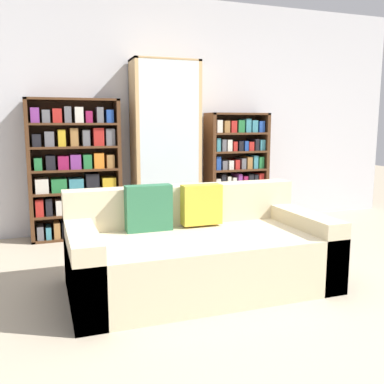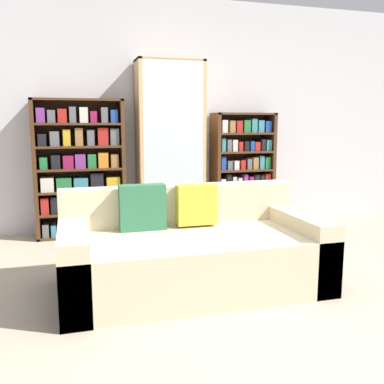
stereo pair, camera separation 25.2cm
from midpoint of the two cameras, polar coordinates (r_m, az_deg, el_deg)
The scene contains 7 objects.
ground_plane at distance 3.06m, azimuth 9.84°, elevation -15.23°, with size 16.00×16.00×0.00m, color tan.
wall_back at distance 5.23m, azimuth -4.14°, elevation 10.18°, with size 6.19×0.06×2.70m.
couch at distance 3.34m, azimuth -1.39°, elevation -8.00°, with size 1.96×1.00×0.78m.
bookshelf_left at distance 4.87m, azimuth -16.72°, elevation 2.61°, with size 0.97×0.32×1.51m.
display_cabinet at distance 4.98m, azimuth -5.02°, elevation 5.85°, with size 0.76×0.36×1.96m.
bookshelf_right at distance 5.33m, azimuth 4.58°, elevation 2.81°, with size 0.76×0.32×1.38m.
wine_bottle at distance 4.88m, azimuth 1.04°, elevation -3.93°, with size 0.07×0.07×0.37m.
Camera 1 is at (-1.51, -2.38, 1.26)m, focal length 40.00 mm.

